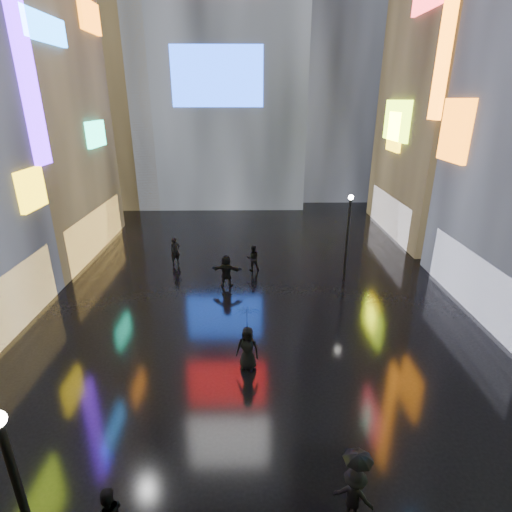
{
  "coord_description": "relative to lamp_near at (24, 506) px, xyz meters",
  "views": [
    {
      "loc": [
        -0.2,
        -1.09,
        10.15
      ],
      "look_at": [
        0.0,
        12.0,
        5.0
      ],
      "focal_mm": 28.0,
      "sensor_mm": 36.0,
      "label": 1
    }
  ],
  "objects": [
    {
      "name": "pedestrian_4",
      "position": [
        4.21,
        8.01,
        -2.01
      ],
      "size": [
        1.03,
        0.8,
        1.86
      ],
      "primitive_type": "imported",
      "rotation": [
        0.0,
        0.0,
        -0.25
      ],
      "color": "black",
      "rests_on": "ground"
    },
    {
      "name": "pedestrian_2",
      "position": [
        6.93,
        1.75,
        -2.14
      ],
      "size": [
        1.2,
        0.99,
        1.61
      ],
      "primitive_type": "imported",
      "rotation": [
        0.0,
        0.0,
        2.7
      ],
      "color": "black",
      "rests_on": "ground"
    },
    {
      "name": "tower_flank_left",
      "position": [
        -9.46,
        37.7,
        10.06
      ],
      "size": [
        10.0,
        10.0,
        26.0
      ],
      "primitive_type": "cube",
      "color": "black",
      "rests_on": "ground"
    },
    {
      "name": "pedestrian_6",
      "position": [
        -0.56,
        19.01,
        -2.03
      ],
      "size": [
        0.8,
        0.75,
        1.83
      ],
      "primitive_type": "imported",
      "rotation": [
        0.0,
        0.0,
        0.62
      ],
      "color": "black",
      "rests_on": "ground"
    },
    {
      "name": "pedestrian_7",
      "position": [
        4.5,
        17.95,
        -2.11
      ],
      "size": [
        0.87,
        0.71,
        1.66
      ],
      "primitive_type": "imported",
      "rotation": [
        0.0,
        0.0,
        3.25
      ],
      "color": "black",
      "rests_on": "ground"
    },
    {
      "name": "ground",
      "position": [
        4.54,
        15.7,
        -2.94
      ],
      "size": [
        140.0,
        140.0,
        0.0
      ],
      "primitive_type": "plane",
      "color": "black",
      "rests_on": "ground"
    },
    {
      "name": "lamp_near",
      "position": [
        0.0,
        0.0,
        0.0
      ],
      "size": [
        0.3,
        0.3,
        5.2
      ],
      "color": "black",
      "rests_on": "ground"
    },
    {
      "name": "lamp_far",
      "position": [
        9.99,
        16.45,
        0.0
      ],
      "size": [
        0.3,
        0.3,
        5.2
      ],
      "color": "black",
      "rests_on": "ground"
    },
    {
      "name": "tower_flank_right",
      "position": [
        13.54,
        41.7,
        14.06
      ],
      "size": [
        12.0,
        12.0,
        34.0
      ],
      "primitive_type": "cube",
      "color": "black",
      "rests_on": "ground"
    },
    {
      "name": "building_right_far",
      "position": [
        20.52,
        25.7,
        11.03
      ],
      "size": [
        10.28,
        12.0,
        28.0
      ],
      "color": "black",
      "rests_on": "ground"
    },
    {
      "name": "umbrella_2",
      "position": [
        4.21,
        8.01,
        -0.64
      ],
      "size": [
        1.36,
        1.36,
        0.89
      ],
      "primitive_type": "imported",
      "rotation": [
        0.0,
        0.0,
        2.53
      ],
      "color": "black",
      "rests_on": "pedestrian_4"
    },
    {
      "name": "umbrella_1",
      "position": [
        6.93,
        1.75,
        -1.02
      ],
      "size": [
        0.78,
        0.78,
        0.62
      ],
      "primitive_type": "imported",
      "rotation": [
        0.0,
        0.0,
        3.26
      ],
      "color": "black",
      "rests_on": "pedestrian_2"
    },
    {
      "name": "pedestrian_5",
      "position": [
        2.96,
        15.61,
        -1.99
      ],
      "size": [
        1.84,
        0.82,
        1.91
      ],
      "primitive_type": "imported",
      "rotation": [
        0.0,
        0.0,
        2.99
      ],
      "color": "black",
      "rests_on": "ground"
    }
  ]
}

